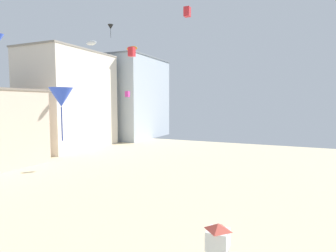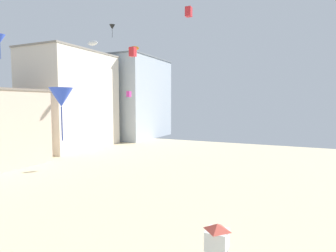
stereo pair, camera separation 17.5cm
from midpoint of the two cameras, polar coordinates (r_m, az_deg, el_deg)
boardwalk_hotel_mid at (r=58.29m, az=-19.07°, el=5.03°), size 11.06×17.33×18.71m
boardwalk_hotel_far at (r=73.78m, az=-8.48°, el=5.65°), size 17.52×19.42×20.03m
lifeguard_stand at (r=15.88m, az=10.33°, el=-21.37°), size 1.10×1.10×2.55m
kite_magenta_box at (r=41.22m, az=-7.88°, el=6.47°), size 0.54×0.54×0.84m
kite_orange_parafoil at (r=48.15m, az=-6.94°, el=15.42°), size 2.02×0.56×0.79m
kite_blue_delta at (r=17.99m, az=-20.72°, el=5.49°), size 1.41×1.41×3.20m
kite_blue_delta_2 at (r=28.85m, az=-30.98°, el=15.00°), size 0.91×0.91×2.07m
kite_red_box at (r=42.92m, az=4.36°, el=22.23°), size 0.85×0.85×1.33m
kite_black_delta at (r=46.66m, az=-11.22°, el=19.20°), size 0.87×0.87×1.98m
kite_red_box_2 at (r=30.77m, az=-7.06°, el=14.80°), size 0.61×0.61×0.96m
kite_white_parafoil at (r=35.24m, az=-14.98°, el=16.04°), size 1.41×0.39×0.55m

